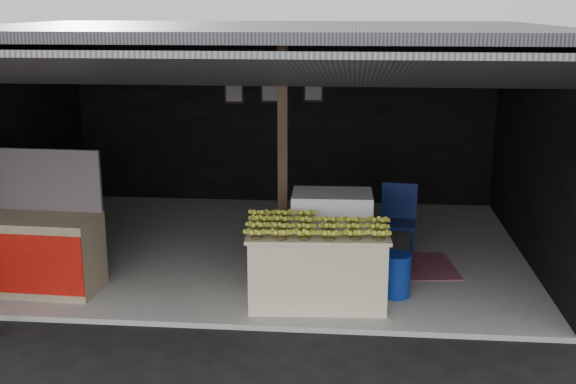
# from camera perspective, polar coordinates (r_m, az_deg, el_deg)

# --- Properties ---
(ground) EXTENTS (80.00, 80.00, 0.00)m
(ground) POSITION_cam_1_polar(r_m,az_deg,el_deg) (7.62, -4.11, -10.82)
(ground) COLOR black
(ground) RESTS_ON ground
(concrete_slab) EXTENTS (7.00, 5.00, 0.06)m
(concrete_slab) POSITION_cam_1_polar(r_m,az_deg,el_deg) (9.90, -1.78, -4.52)
(concrete_slab) COLOR gray
(concrete_slab) RESTS_ON ground
(shophouse) EXTENTS (7.40, 7.29, 3.02)m
(shophouse) POSITION_cam_1_polar(r_m,az_deg,el_deg) (9.74, -1.64, 7.69)
(shophouse) COLOR black
(shophouse) RESTS_ON ground
(banana_table) EXTENTS (1.58, 1.03, 0.84)m
(banana_table) POSITION_cam_1_polar(r_m,az_deg,el_deg) (7.99, 2.33, -5.80)
(banana_table) COLOR beige
(banana_table) RESTS_ON concrete_slab
(banana_pile) EXTENTS (1.45, 0.93, 0.17)m
(banana_pile) POSITION_cam_1_polar(r_m,az_deg,el_deg) (7.83, 2.37, -2.37)
(banana_pile) COLOR yellow
(banana_pile) RESTS_ON banana_table
(white_crate) EXTENTS (0.96, 0.67, 1.05)m
(white_crate) POSITION_cam_1_polar(r_m,az_deg,el_deg) (8.69, 3.47, -3.41)
(white_crate) COLOR white
(white_crate) RESTS_ON concrete_slab
(neighbor_stall) EXTENTS (1.59, 0.77, 1.61)m
(neighbor_stall) POSITION_cam_1_polar(r_m,az_deg,el_deg) (8.81, -19.68, -4.30)
(neighbor_stall) COLOR #998466
(neighbor_stall) RESTS_ON concrete_slab
(water_barrel) EXTENTS (0.32, 0.32, 0.47)m
(water_barrel) POSITION_cam_1_polar(r_m,az_deg,el_deg) (8.28, 8.56, -6.61)
(water_barrel) COLOR navy
(water_barrel) RESTS_ON concrete_slab
(plastic_chair) EXTENTS (0.51, 0.51, 0.97)m
(plastic_chair) POSITION_cam_1_polar(r_m,az_deg,el_deg) (9.44, 8.71, -1.78)
(plastic_chair) COLOR #0B153E
(plastic_chair) RESTS_ON concrete_slab
(magenta_rug) EXTENTS (1.62, 1.20, 0.01)m
(magenta_rug) POSITION_cam_1_polar(r_m,az_deg,el_deg) (9.24, 8.42, -5.84)
(magenta_rug) COLOR maroon
(magenta_rug) RESTS_ON concrete_slab
(picture_frames) EXTENTS (1.62, 0.04, 0.46)m
(picture_frames) POSITION_cam_1_polar(r_m,az_deg,el_deg) (11.83, -1.23, 8.06)
(picture_frames) COLOR black
(picture_frames) RESTS_ON shophouse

